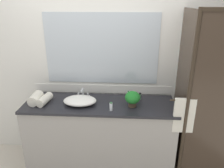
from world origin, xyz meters
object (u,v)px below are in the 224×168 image
amenity_bottle_conditioner (111,107)px  rolled_towel_middle (45,99)px  sink_basin (80,101)px  potted_plant (133,98)px  amenity_bottle_shampoo (128,94)px  rolled_towel_near_edge (36,98)px  amenity_bottle_body_wash (140,96)px  faucet (83,94)px

amenity_bottle_conditioner → rolled_towel_middle: bearing=170.6°
sink_basin → potted_plant: bearing=-1.8°
amenity_bottle_shampoo → rolled_towel_middle: size_ratio=0.33×
amenity_bottle_shampoo → rolled_towel_near_edge: (-1.10, -0.25, 0.02)m
rolled_towel_near_edge → amenity_bottle_body_wash: bearing=7.9°
rolled_towel_middle → amenity_bottle_shampoo: bearing=14.3°
amenity_bottle_conditioner → rolled_towel_middle: size_ratio=0.40×
sink_basin → faucet: bearing=90.0°
sink_basin → faucet: 0.19m
potted_plant → amenity_bottle_body_wash: potted_plant is taller
rolled_towel_middle → sink_basin: bearing=1.0°
potted_plant → amenity_bottle_shampoo: size_ratio=2.27×
potted_plant → rolled_towel_near_edge: 1.15m
potted_plant → rolled_towel_near_edge: size_ratio=0.79×
faucet → sink_basin: bearing=-90.0°
sink_basin → amenity_bottle_shampoo: sink_basin is taller
amenity_bottle_body_wash → amenity_bottle_shampoo: bearing=153.0°
sink_basin → amenity_bottle_conditioner: size_ratio=3.91×
faucet → potted_plant: bearing=-18.9°
faucet → amenity_bottle_conditioner: bearing=-41.2°
faucet → amenity_bottle_conditioner: (0.38, -0.33, 0.01)m
rolled_towel_middle → amenity_bottle_body_wash: bearing=8.9°
amenity_bottle_conditioner → rolled_towel_middle: amenity_bottle_conditioner is taller
sink_basin → amenity_bottle_shampoo: size_ratio=4.81×
potted_plant → rolled_towel_middle: potted_plant is taller
potted_plant → amenity_bottle_shampoo: potted_plant is taller
faucet → amenity_bottle_conditioner: size_ratio=1.70×
potted_plant → rolled_towel_middle: size_ratio=0.74×
amenity_bottle_body_wash → potted_plant: bearing=-117.1°
amenity_bottle_conditioner → amenity_bottle_shampoo: bearing=63.5°
faucet → rolled_towel_middle: (-0.42, -0.20, 0.01)m
sink_basin → amenity_bottle_shampoo: 0.62m
faucet → amenity_bottle_conditioner: faucet is taller
potted_plant → amenity_bottle_conditioner: potted_plant is taller
sink_basin → rolled_towel_middle: size_ratio=1.57×
rolled_towel_middle → rolled_towel_near_edge: bearing=177.1°
rolled_towel_near_edge → rolled_towel_middle: bearing=-2.9°
sink_basin → amenity_bottle_conditioner: 0.40m
potted_plant → amenity_bottle_conditioner: 0.27m
amenity_bottle_shampoo → rolled_towel_near_edge: rolled_towel_near_edge is taller
rolled_towel_near_edge → rolled_towel_middle: 0.11m
amenity_bottle_conditioner → amenity_bottle_body_wash: size_ratio=1.12×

